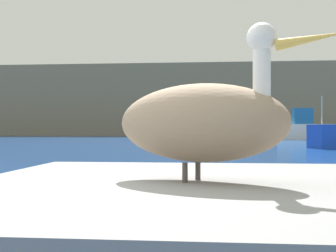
% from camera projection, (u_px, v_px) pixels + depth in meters
% --- Properties ---
extents(hillside_backdrop, '(140.00, 14.33, 9.95)m').
position_uv_depth(hillside_backdrop, '(202.00, 102.00, 67.63)').
color(hillside_backdrop, '#7F755B').
rests_on(hillside_backdrop, ground).
extents(pelican, '(1.27, 0.82, 0.83)m').
position_uv_depth(pelican, '(202.00, 120.00, 2.46)').
color(pelican, gray).
rests_on(pelican, pier_dock).
extents(fishing_boat_white, '(5.15, 1.79, 4.19)m').
position_uv_depth(fishing_boat_white, '(305.00, 128.00, 42.99)').
color(fishing_boat_white, white).
rests_on(fishing_boat_white, ground).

